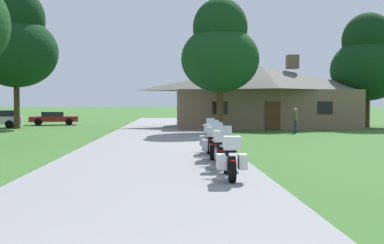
# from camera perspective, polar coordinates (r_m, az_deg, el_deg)

# --- Properties ---
(ground_plane) EXTENTS (500.00, 500.00, 0.00)m
(ground_plane) POSITION_cam_1_polar(r_m,az_deg,el_deg) (23.25, -4.20, -2.59)
(ground_plane) COLOR #386628
(asphalt_driveway) EXTENTS (6.40, 80.00, 0.06)m
(asphalt_driveway) POSITION_cam_1_polar(r_m,az_deg,el_deg) (21.26, -4.36, -2.96)
(asphalt_driveway) COLOR gray
(asphalt_driveway) RESTS_ON ground
(motorcycle_silver_nearest_to_camera) EXTENTS (0.73, 2.08, 1.30)m
(motorcycle_silver_nearest_to_camera) POSITION_cam_1_polar(r_m,az_deg,el_deg) (11.94, 4.56, -4.27)
(motorcycle_silver_nearest_to_camera) COLOR black
(motorcycle_silver_nearest_to_camera) RESTS_ON asphalt_driveway
(motorcycle_white_second_in_row) EXTENTS (0.66, 2.08, 1.30)m
(motorcycle_white_second_in_row) POSITION_cam_1_polar(r_m,az_deg,el_deg) (14.30, 3.29, -3.14)
(motorcycle_white_second_in_row) COLOR black
(motorcycle_white_second_in_row) RESTS_ON asphalt_driveway
(motorcycle_silver_third_in_row) EXTENTS (0.89, 2.08, 1.30)m
(motorcycle_silver_third_in_row) POSITION_cam_1_polar(r_m,az_deg,el_deg) (16.36, 2.57, -2.49)
(motorcycle_silver_third_in_row) COLOR black
(motorcycle_silver_third_in_row) RESTS_ON asphalt_driveway
(motorcycle_white_farthest_in_row) EXTENTS (0.85, 2.08, 1.30)m
(motorcycle_white_farthest_in_row) POSITION_cam_1_polar(r_m,az_deg,el_deg) (18.29, 2.14, -1.99)
(motorcycle_white_farthest_in_row) COLOR black
(motorcycle_white_farthest_in_row) RESTS_ON asphalt_driveway
(stone_lodge) EXTENTS (14.51, 8.68, 5.86)m
(stone_lodge) POSITION_cam_1_polar(r_m,az_deg,el_deg) (38.93, 8.39, 3.11)
(stone_lodge) COLOR brown
(stone_lodge) RESTS_ON ground
(bystander_olive_shirt_near_lodge) EXTENTS (0.23, 0.55, 1.67)m
(bystander_olive_shirt_near_lodge) POSITION_cam_1_polar(r_m,az_deg,el_deg) (31.74, 12.29, 0.35)
(bystander_olive_shirt_near_lodge) COLOR navy
(bystander_olive_shirt_near_lodge) RESTS_ON ground
(tree_right_of_lodge) EXTENTS (5.98, 5.98, 9.34)m
(tree_right_of_lodge) POSITION_cam_1_polar(r_m,az_deg,el_deg) (41.76, 20.32, 6.88)
(tree_right_of_lodge) COLOR #422D19
(tree_right_of_lodge) RESTS_ON ground
(tree_left_far) EXTENTS (6.38, 6.38, 10.84)m
(tree_left_far) POSITION_cam_1_polar(r_m,az_deg,el_deg) (39.52, -20.35, 8.95)
(tree_left_far) COLOR #422D19
(tree_left_far) RESTS_ON ground
(tree_by_lodge_front) EXTENTS (5.17, 5.17, 8.90)m
(tree_by_lodge_front) POSITION_cam_1_polar(r_m,az_deg,el_deg) (31.88, 3.39, 8.62)
(tree_by_lodge_front) COLOR #422D19
(tree_by_lodge_front) RESTS_ON ground
(parked_red_sedan_far_left) EXTENTS (4.50, 2.71, 1.20)m
(parked_red_sedan_far_left) POSITION_cam_1_polar(r_m,az_deg,el_deg) (44.40, -16.26, 0.47)
(parked_red_sedan_far_left) COLOR maroon
(parked_red_sedan_far_left) RESTS_ON ground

